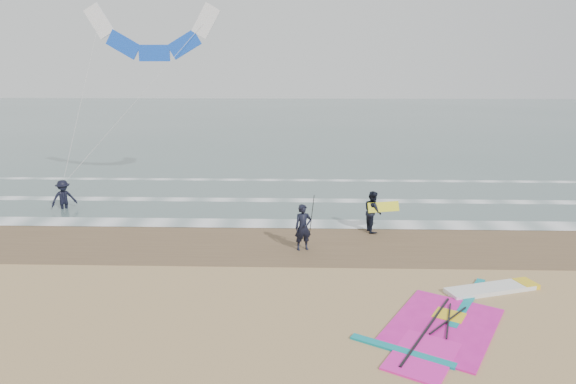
{
  "coord_description": "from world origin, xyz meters",
  "views": [
    {
      "loc": [
        -0.14,
        -12.34,
        6.55
      ],
      "look_at": [
        -0.65,
        5.0,
        2.2
      ],
      "focal_mm": 32.0,
      "sensor_mm": 36.0,
      "label": 1
    }
  ],
  "objects_px": {
    "person_standing": "(303,227)",
    "surf_kite": "(153,37)",
    "person_walking": "(373,212)",
    "windsurf_rig": "(459,316)",
    "person_wading": "(63,191)"
  },
  "relations": [
    {
      "from": "person_standing",
      "to": "surf_kite",
      "type": "relative_size",
      "value": 0.21
    },
    {
      "from": "person_walking",
      "to": "surf_kite",
      "type": "bearing_deg",
      "value": 47.88
    },
    {
      "from": "windsurf_rig",
      "to": "person_wading",
      "type": "xyz_separation_m",
      "value": [
        -15.17,
        9.92,
        0.83
      ]
    },
    {
      "from": "person_standing",
      "to": "surf_kite",
      "type": "bearing_deg",
      "value": 115.86
    },
    {
      "from": "person_walking",
      "to": "surf_kite",
      "type": "distance_m",
      "value": 13.6
    },
    {
      "from": "windsurf_rig",
      "to": "person_walking",
      "type": "relative_size",
      "value": 3.57
    },
    {
      "from": "person_wading",
      "to": "surf_kite",
      "type": "height_order",
      "value": "surf_kite"
    },
    {
      "from": "person_walking",
      "to": "surf_kite",
      "type": "height_order",
      "value": "surf_kite"
    },
    {
      "from": "surf_kite",
      "to": "windsurf_rig",
      "type": "bearing_deg",
      "value": -48.7
    },
    {
      "from": "person_standing",
      "to": "person_wading",
      "type": "bearing_deg",
      "value": 139.52
    },
    {
      "from": "windsurf_rig",
      "to": "surf_kite",
      "type": "distance_m",
      "value": 19.02
    },
    {
      "from": "person_walking",
      "to": "surf_kite",
      "type": "xyz_separation_m",
      "value": [
        -10.08,
        5.91,
        6.95
      ]
    },
    {
      "from": "person_wading",
      "to": "person_walking",
      "type": "bearing_deg",
      "value": -51.48
    },
    {
      "from": "person_walking",
      "to": "person_wading",
      "type": "xyz_separation_m",
      "value": [
        -13.79,
        2.78,
        0.04
      ]
    },
    {
      "from": "person_standing",
      "to": "person_walking",
      "type": "bearing_deg",
      "value": 21.85
    }
  ]
}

